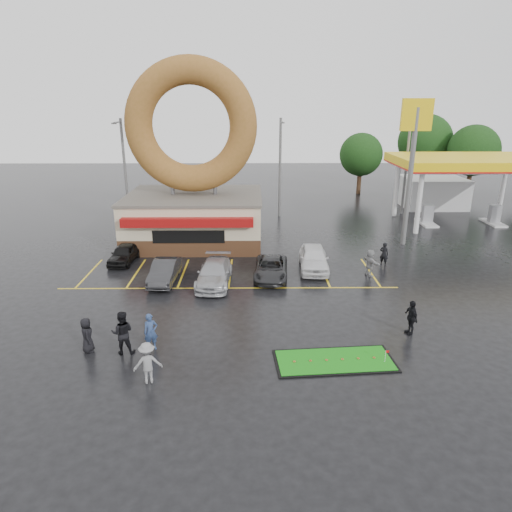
{
  "coord_description": "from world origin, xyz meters",
  "views": [
    {
      "loc": [
        1.39,
        -21.34,
        10.44
      ],
      "look_at": [
        1.62,
        2.79,
        2.2
      ],
      "focal_mm": 32.0,
      "sensor_mm": 36.0,
      "label": 1
    }
  ],
  "objects_px": {
    "shell_sign": "(414,146)",
    "dumpster": "(137,234)",
    "streetlight_left": "(124,167)",
    "car_dgrey": "(165,271)",
    "streetlight_right": "(407,164)",
    "person_blue": "(151,332)",
    "person_cameraman": "(411,317)",
    "gas_station": "(452,177)",
    "putting_green": "(334,361)",
    "car_silver": "(214,273)",
    "car_black": "(124,254)",
    "donut_shop": "(194,184)",
    "car_grey": "(271,268)",
    "streetlight_mid": "(280,166)",
    "car_white": "(314,258)"
  },
  "relations": [
    {
      "from": "person_blue",
      "to": "dumpster",
      "type": "bearing_deg",
      "value": 79.86
    },
    {
      "from": "dumpster",
      "to": "putting_green",
      "type": "distance_m",
      "value": 21.32
    },
    {
      "from": "streetlight_mid",
      "to": "car_white",
      "type": "relative_size",
      "value": 2.0
    },
    {
      "from": "donut_shop",
      "to": "dumpster",
      "type": "relative_size",
      "value": 7.5
    },
    {
      "from": "car_black",
      "to": "dumpster",
      "type": "height_order",
      "value": "dumpster"
    },
    {
      "from": "streetlight_left",
      "to": "streetlight_mid",
      "type": "distance_m",
      "value": 14.04
    },
    {
      "from": "streetlight_mid",
      "to": "car_dgrey",
      "type": "bearing_deg",
      "value": -115.67
    },
    {
      "from": "shell_sign",
      "to": "dumpster",
      "type": "xyz_separation_m",
      "value": [
        -20.5,
        0.75,
        -6.73
      ]
    },
    {
      "from": "dumpster",
      "to": "streetlight_mid",
      "type": "bearing_deg",
      "value": 49.23
    },
    {
      "from": "shell_sign",
      "to": "car_grey",
      "type": "xyz_separation_m",
      "value": [
        -10.43,
        -6.9,
        -6.78
      ]
    },
    {
      "from": "car_white",
      "to": "person_cameraman",
      "type": "relative_size",
      "value": 2.67
    },
    {
      "from": "car_silver",
      "to": "person_blue",
      "type": "relative_size",
      "value": 2.76
    },
    {
      "from": "streetlight_right",
      "to": "dumpster",
      "type": "bearing_deg",
      "value": -158.7
    },
    {
      "from": "streetlight_right",
      "to": "person_blue",
      "type": "relative_size",
      "value": 5.33
    },
    {
      "from": "car_black",
      "to": "car_dgrey",
      "type": "xyz_separation_m",
      "value": [
        3.38,
        -3.52,
        0.04
      ]
    },
    {
      "from": "donut_shop",
      "to": "streetlight_mid",
      "type": "xyz_separation_m",
      "value": [
        7.0,
        7.95,
        0.32
      ]
    },
    {
      "from": "car_dgrey",
      "to": "putting_green",
      "type": "relative_size",
      "value": 0.77
    },
    {
      "from": "shell_sign",
      "to": "car_dgrey",
      "type": "bearing_deg",
      "value": -156.01
    },
    {
      "from": "streetlight_left",
      "to": "putting_green",
      "type": "bearing_deg",
      "value": -58.78
    },
    {
      "from": "car_grey",
      "to": "dumpster",
      "type": "relative_size",
      "value": 2.4
    },
    {
      "from": "gas_station",
      "to": "person_blue",
      "type": "distance_m",
      "value": 33.72
    },
    {
      "from": "person_blue",
      "to": "person_cameraman",
      "type": "height_order",
      "value": "person_blue"
    },
    {
      "from": "gas_station",
      "to": "car_grey",
      "type": "relative_size",
      "value": 3.16
    },
    {
      "from": "car_silver",
      "to": "dumpster",
      "type": "bearing_deg",
      "value": 130.34
    },
    {
      "from": "car_silver",
      "to": "car_black",
      "type": "bearing_deg",
      "value": 151.54
    },
    {
      "from": "donut_shop",
      "to": "shell_sign",
      "type": "height_order",
      "value": "donut_shop"
    },
    {
      "from": "shell_sign",
      "to": "person_blue",
      "type": "height_order",
      "value": "shell_sign"
    },
    {
      "from": "gas_station",
      "to": "person_blue",
      "type": "height_order",
      "value": "gas_station"
    },
    {
      "from": "person_blue",
      "to": "dumpster",
      "type": "xyz_separation_m",
      "value": [
        -4.45,
        16.25,
        -0.19
      ]
    },
    {
      "from": "shell_sign",
      "to": "putting_green",
      "type": "xyz_separation_m",
      "value": [
        -8.14,
        -16.6,
        -7.34
      ]
    },
    {
      "from": "gas_station",
      "to": "shell_sign",
      "type": "xyz_separation_m",
      "value": [
        -7.0,
        -8.94,
        3.68
      ]
    },
    {
      "from": "donut_shop",
      "to": "shell_sign",
      "type": "xyz_separation_m",
      "value": [
        16.0,
        -0.97,
        2.91
      ]
    },
    {
      "from": "car_black",
      "to": "car_dgrey",
      "type": "bearing_deg",
      "value": -41.96
    },
    {
      "from": "person_blue",
      "to": "person_cameraman",
      "type": "bearing_deg",
      "value": -19.09
    },
    {
      "from": "shell_sign",
      "to": "donut_shop",
      "type": "bearing_deg",
      "value": 176.53
    },
    {
      "from": "dumpster",
      "to": "gas_station",
      "type": "bearing_deg",
      "value": 30.44
    },
    {
      "from": "streetlight_right",
      "to": "putting_green",
      "type": "bearing_deg",
      "value": -112.78
    },
    {
      "from": "gas_station",
      "to": "streetlight_left",
      "type": "relative_size",
      "value": 1.52
    },
    {
      "from": "streetlight_right",
      "to": "car_grey",
      "type": "bearing_deg",
      "value": -128.63
    },
    {
      "from": "putting_green",
      "to": "car_silver",
      "type": "bearing_deg",
      "value": 123.35
    },
    {
      "from": "streetlight_left",
      "to": "person_cameraman",
      "type": "distance_m",
      "value": 29.29
    },
    {
      "from": "donut_shop",
      "to": "person_cameraman",
      "type": "height_order",
      "value": "donut_shop"
    },
    {
      "from": "streetlight_right",
      "to": "car_silver",
      "type": "distance_m",
      "value": 24.88
    },
    {
      "from": "donut_shop",
      "to": "shell_sign",
      "type": "relative_size",
      "value": 1.27
    },
    {
      "from": "streetlight_left",
      "to": "car_dgrey",
      "type": "height_order",
      "value": "streetlight_left"
    },
    {
      "from": "car_silver",
      "to": "car_dgrey",
      "type": "bearing_deg",
      "value": 175.68
    },
    {
      "from": "car_dgrey",
      "to": "putting_green",
      "type": "height_order",
      "value": "car_dgrey"
    },
    {
      "from": "person_cameraman",
      "to": "car_dgrey",
      "type": "bearing_deg",
      "value": -128.08
    },
    {
      "from": "car_grey",
      "to": "person_blue",
      "type": "height_order",
      "value": "person_blue"
    },
    {
      "from": "donut_shop",
      "to": "putting_green",
      "type": "height_order",
      "value": "donut_shop"
    }
  ]
}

